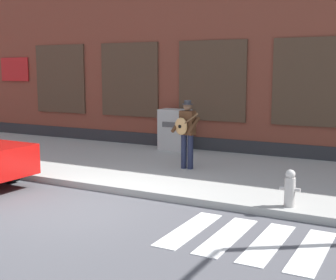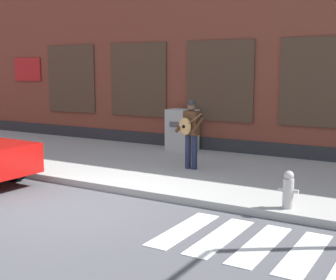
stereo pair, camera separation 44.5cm
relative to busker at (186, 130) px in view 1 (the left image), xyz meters
name	(u,v)px [view 1 (the left image)]	position (x,y,z in m)	size (l,w,h in m)	color
ground_plane	(82,208)	(-0.49, -3.61, -1.14)	(160.00, 160.00, 0.00)	#4C4C51
sidewalk	(172,168)	(-0.49, 0.19, -1.07)	(28.00, 5.25, 0.15)	#9E9E99
building_backdrop	(235,43)	(-0.49, 4.80, 2.41)	(28.00, 4.06, 7.12)	brown
busker	(186,130)	(0.00, 0.00, 0.00)	(0.71, 0.56, 1.75)	#1E233D
utility_box	(175,130)	(-1.55, 2.36, -0.35)	(0.92, 0.63, 1.29)	#ADADA8
fire_hydrant	(290,188)	(3.15, -2.09, -0.65)	(0.38, 0.20, 0.70)	#B2ADA8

